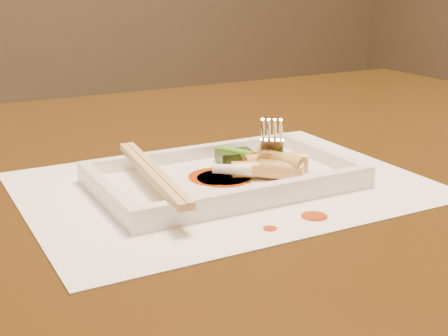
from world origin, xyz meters
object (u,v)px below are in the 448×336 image
table (192,242)px  plate_base (224,181)px  fork (274,97)px  placemat (224,185)px  chopstick_a (149,173)px

table → plate_base: plate_base is taller
fork → plate_base: bearing=-165.6°
table → placemat: size_ratio=3.50×
table → placemat: bearing=-93.6°
table → plate_base: size_ratio=5.38×
placemat → chopstick_a: (-0.08, 0.00, 0.03)m
placemat → plate_base: plate_base is taller
table → chopstick_a: size_ratio=6.89×
table → plate_base: bearing=-93.6°
table → placemat: (-0.01, -0.09, 0.10)m
table → plate_base: (-0.01, -0.09, 0.11)m
placemat → chopstick_a: chopstick_a is taller
table → chopstick_a: (-0.09, -0.09, 0.13)m
plate_base → fork: bearing=14.4°
plate_base → chopstick_a: bearing=180.0°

